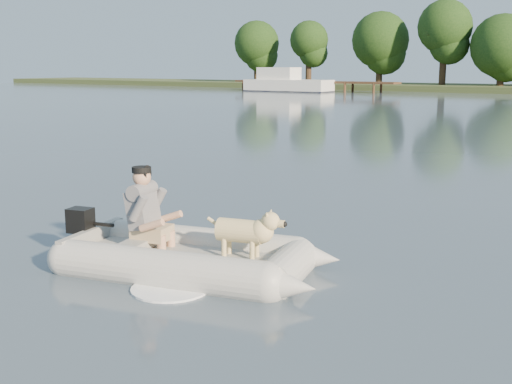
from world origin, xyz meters
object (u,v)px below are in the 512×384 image
Objects in this scene: man at (144,206)px; dog at (240,235)px; dock at (313,86)px; dinghy at (191,225)px; cabin_cruiser at (288,80)px.

man is 1.16× the size of dog.
dock reaches higher than dog.
dock is at bearing 104.00° from dinghy.
dinghy is 0.74m from man.
dock is 2.93m from cabin_cruiser.
man reaches higher than dinghy.
dog is at bearing 0.00° from man.
dinghy is 0.52× the size of cabin_cruiser.
dinghy is at bearing -62.98° from dock.
man is (-0.70, -0.11, 0.19)m from dinghy.
cabin_cruiser reaches higher than man.
dinghy is (26.50, -51.96, 0.08)m from dock.
dock is at bearing 103.33° from man.
dock is 19.03× the size of dog.
dinghy is 0.66m from dog.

